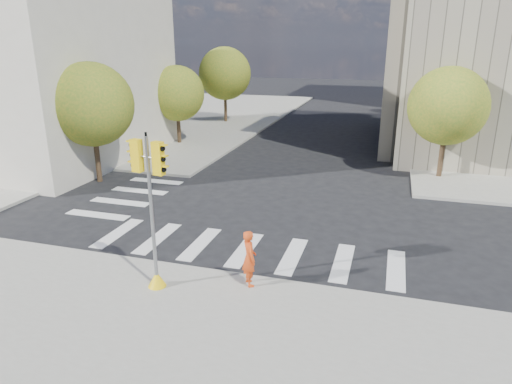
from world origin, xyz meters
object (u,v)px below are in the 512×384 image
lamp_near (452,89)px  photographer (249,258)px  lamp_far (435,74)px  traffic_signal (153,225)px  planter_wall (21,177)px

lamp_near → photographer: 20.22m
lamp_near → lamp_far: same height
lamp_near → traffic_signal: 21.99m
traffic_signal → photographer: 3.09m
lamp_far → planter_wall: size_ratio=1.35×
lamp_far → photographer: 33.55m
lamp_far → traffic_signal: 35.02m
lamp_near → planter_wall: lamp_near is taller
lamp_far → traffic_signal: size_ratio=1.68×
traffic_signal → photographer: (2.70, 0.94, -1.16)m
planter_wall → photographer: bearing=-17.1°
lamp_far → traffic_signal: (-9.80, -33.54, -2.37)m
lamp_far → photographer: bearing=-102.3°
photographer → planter_wall: 16.65m
traffic_signal → planter_wall: traffic_signal is taller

